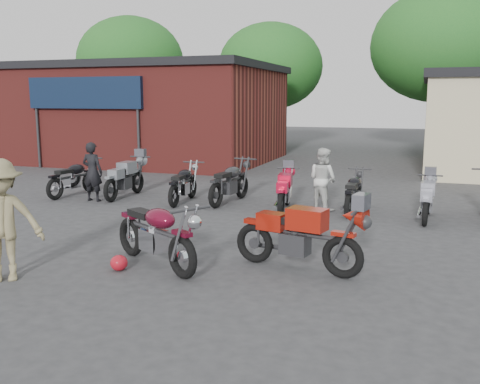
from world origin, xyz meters
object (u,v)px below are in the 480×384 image
(person_dark, at_px, (92,172))
(row_bike_1, at_px, (125,176))
(row_bike_4, at_px, (285,189))
(row_bike_5, at_px, (354,190))
(row_bike_2, at_px, (184,182))
(row_bike_3, at_px, (230,180))
(helmet, at_px, (119,263))
(person_tan, at_px, (1,221))
(row_bike_0, at_px, (74,176))
(person_light, at_px, (323,179))
(sportbike, at_px, (300,233))
(vintage_motorcycle, at_px, (156,229))
(row_bike_6, at_px, (427,198))

(person_dark, relative_size, row_bike_1, 0.78)
(row_bike_4, distance_m, row_bike_5, 1.70)
(row_bike_4, xyz_separation_m, row_bike_5, (1.67, 0.33, 0.01))
(row_bike_2, height_order, row_bike_3, row_bike_3)
(helmet, bearing_deg, person_tan, -145.49)
(row_bike_0, bearing_deg, person_dark, -111.40)
(helmet, height_order, row_bike_2, row_bike_2)
(row_bike_1, distance_m, row_bike_2, 1.92)
(person_light, relative_size, row_bike_0, 0.80)
(person_light, distance_m, row_bike_3, 2.53)
(helmet, distance_m, row_bike_3, 6.06)
(sportbike, xyz_separation_m, row_bike_4, (-1.41, 4.57, -0.08))
(row_bike_0, bearing_deg, person_light, -80.96)
(row_bike_1, bearing_deg, vintage_motorcycle, -146.30)
(row_bike_0, bearing_deg, row_bike_4, -84.06)
(vintage_motorcycle, distance_m, sportbike, 2.36)
(vintage_motorcycle, bearing_deg, helmet, -113.38)
(person_tan, distance_m, row_bike_2, 6.66)
(row_bike_3, relative_size, row_bike_4, 1.13)
(vintage_motorcycle, distance_m, row_bike_0, 7.51)
(row_bike_2, bearing_deg, person_dark, 99.11)
(vintage_motorcycle, xyz_separation_m, person_tan, (-1.92, -1.34, 0.30))
(row_bike_3, bearing_deg, person_light, -85.93)
(sportbike, xyz_separation_m, row_bike_6, (1.97, 4.60, -0.10))
(row_bike_2, relative_size, row_bike_5, 1.02)
(sportbike, height_order, row_bike_0, sportbike)
(person_dark, relative_size, row_bike_6, 0.89)
(row_bike_5, bearing_deg, row_bike_6, -98.02)
(person_light, xyz_separation_m, row_bike_0, (-7.16, -0.34, -0.21))
(row_bike_0, distance_m, row_bike_4, 6.28)
(helmet, distance_m, row_bike_6, 7.33)
(sportbike, distance_m, person_tan, 4.64)
(helmet, relative_size, row_bike_0, 0.14)
(person_light, relative_size, row_bike_2, 0.81)
(row_bike_0, xyz_separation_m, row_bike_1, (1.53, 0.27, 0.03))
(row_bike_2, relative_size, row_bike_6, 1.07)
(person_dark, xyz_separation_m, row_bike_0, (-1.00, 0.53, -0.24))
(person_dark, bearing_deg, row_bike_3, -165.40)
(person_tan, distance_m, row_bike_4, 7.10)
(person_dark, xyz_separation_m, person_tan, (2.48, -6.03, 0.14))
(vintage_motorcycle, bearing_deg, sportbike, 45.22)
(sportbike, distance_m, row_bike_4, 4.79)
(row_bike_1, relative_size, row_bike_2, 1.06)
(helmet, distance_m, row_bike_5, 6.62)
(person_light, xyz_separation_m, row_bike_2, (-3.72, -0.25, -0.22))
(vintage_motorcycle, distance_m, person_light, 5.83)
(vintage_motorcycle, height_order, row_bike_6, vintage_motorcycle)
(row_bike_3, relative_size, row_bike_5, 1.12)
(person_tan, bearing_deg, person_dark, 76.39)
(row_bike_0, xyz_separation_m, row_bike_3, (4.65, 0.46, 0.05))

